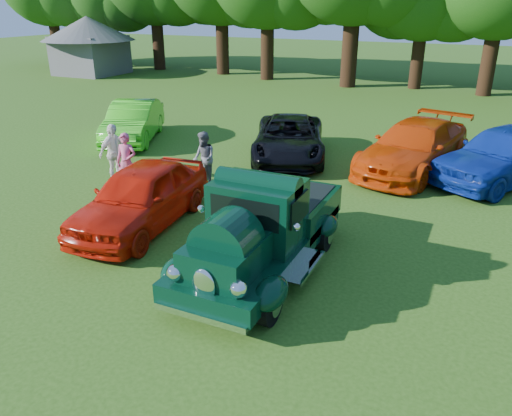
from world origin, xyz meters
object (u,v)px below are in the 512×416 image
at_px(spectator_grey, 204,158).
at_px(spectator_white, 114,153).
at_px(back_car_lime, 133,122).
at_px(hero_pickup, 263,230).
at_px(gazebo, 89,39).
at_px(back_car_orange, 414,147).
at_px(back_car_black, 289,138).
at_px(back_car_blue, 505,154).
at_px(spectator_pink, 127,162).
at_px(red_convertible, 141,196).

xyz_separation_m(spectator_grey, spectator_white, (-2.45, -0.91, 0.09)).
bearing_deg(back_car_lime, spectator_grey, -56.68).
xyz_separation_m(hero_pickup, gazebo, (-22.60, 20.38, 1.59)).
height_order(back_car_lime, back_car_orange, back_car_orange).
height_order(hero_pickup, spectator_grey, hero_pickup).
height_order(back_car_lime, back_car_black, back_car_lime).
distance_m(spectator_grey, spectator_white, 2.62).
xyz_separation_m(back_car_orange, spectator_white, (-7.68, -4.58, 0.09)).
distance_m(back_car_orange, back_car_blue, 2.49).
bearing_deg(back_car_orange, spectator_grey, -131.26).
relative_size(spectator_grey, gazebo, 0.23).
bearing_deg(spectator_white, hero_pickup, -106.74).
height_order(hero_pickup, spectator_white, hero_pickup).
height_order(hero_pickup, back_car_lime, hero_pickup).
height_order(spectator_pink, gazebo, gazebo).
bearing_deg(hero_pickup, back_car_black, 107.70).
bearing_deg(spectator_pink, back_car_blue, 17.43).
height_order(back_car_blue, spectator_grey, back_car_blue).
height_order(back_car_lime, spectator_white, spectator_white).
bearing_deg(red_convertible, gazebo, 128.86).
relative_size(red_convertible, spectator_white, 2.54).
bearing_deg(spectator_grey, spectator_pink, -101.67).
bearing_deg(back_car_orange, back_car_black, -162.03).
xyz_separation_m(hero_pickup, back_car_blue, (4.17, 7.52, 0.01)).
bearing_deg(back_car_blue, back_car_orange, -146.23).
height_order(back_car_blue, spectator_white, spectator_white).
bearing_deg(back_car_orange, red_convertible, -112.96).
bearing_deg(gazebo, back_car_black, -33.05).
distance_m(back_car_lime, back_car_blue, 12.56).
bearing_deg(spectator_white, back_car_lime, 40.03).
bearing_deg(gazebo, red_convertible, -45.73).
relative_size(back_car_black, spectator_grey, 3.23).
distance_m(hero_pickup, back_car_lime, 10.78).
relative_size(hero_pickup, spectator_pink, 3.02).
bearing_deg(gazebo, back_car_orange, -28.02).
xyz_separation_m(red_convertible, back_car_black, (1.09, 6.50, -0.06)).
xyz_separation_m(back_car_blue, spectator_pink, (-9.38, -5.05, -0.03)).
distance_m(back_car_blue, gazebo, 29.74).
relative_size(back_car_lime, spectator_grey, 2.91).
bearing_deg(back_car_orange, back_car_blue, 14.96).
bearing_deg(back_car_lime, back_car_black, -21.27).
xyz_separation_m(hero_pickup, spectator_pink, (-5.22, 2.47, -0.02)).
bearing_deg(back_car_black, spectator_grey, -130.52).
distance_m(hero_pickup, back_car_blue, 8.60).
bearing_deg(back_car_blue, spectator_grey, -121.75).
relative_size(back_car_orange, gazebo, 0.81).
bearing_deg(back_car_orange, gazebo, 165.64).
bearing_deg(spectator_grey, back_car_black, 109.39).
bearing_deg(back_car_lime, gazebo, 111.55).
bearing_deg(back_car_blue, back_car_lime, -144.21).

